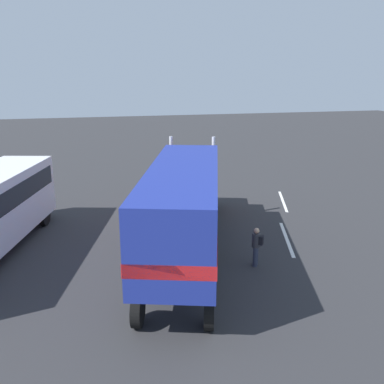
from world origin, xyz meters
TOP-DOWN VIEW (x-y plane):
  - ground_plane at (0.00, 0.00)m, footprint 120.00×120.00m
  - lane_stripe_near at (-5.24, -3.50)m, footprint 4.20×1.62m
  - lane_stripe_mid at (0.45, -6.19)m, footprint 4.17×1.72m
  - semi_truck at (-5.83, 1.62)m, footprint 14.21×6.89m
  - person_bystander at (-7.57, -0.89)m, footprint 0.44×0.47m

SIDE VIEW (x-z plane):
  - ground_plane at x=0.00m, z-range 0.00..0.00m
  - lane_stripe_near at x=-5.24m, z-range 0.00..0.01m
  - lane_stripe_mid at x=0.45m, z-range 0.00..0.01m
  - person_bystander at x=-7.57m, z-range 0.08..1.71m
  - semi_truck at x=-5.83m, z-range 0.27..4.77m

